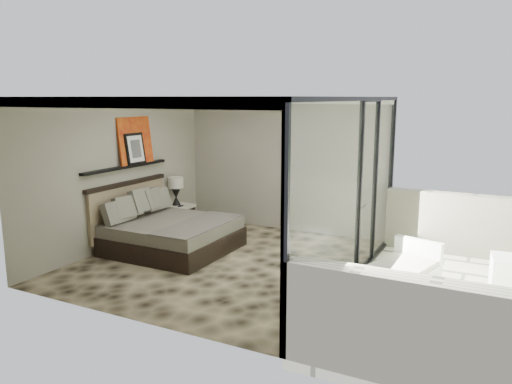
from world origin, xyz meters
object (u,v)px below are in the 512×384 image
at_px(bed, 168,232).
at_px(lounger, 398,276).
at_px(nightstand, 179,216).
at_px(ottoman, 512,276).
at_px(table_lamp, 176,187).

distance_m(bed, lounger, 4.19).
xyz_separation_m(nightstand, ottoman, (6.42, -0.84, 0.01)).
distance_m(bed, ottoman, 5.71).
relative_size(bed, lounger, 1.25).
relative_size(bed, nightstand, 3.87).
xyz_separation_m(bed, lounger, (4.18, 0.04, -0.16)).
distance_m(bed, table_lamp, 1.63).
height_order(nightstand, table_lamp, table_lamp).
xyz_separation_m(table_lamp, lounger, (4.96, -1.28, -0.72)).
distance_m(nightstand, table_lamp, 0.63).
height_order(bed, nightstand, bed).
bearing_deg(lounger, ottoman, 31.93).
bearing_deg(bed, ottoman, 5.02).
bearing_deg(table_lamp, ottoman, -7.25).
height_order(ottoman, lounger, lounger).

